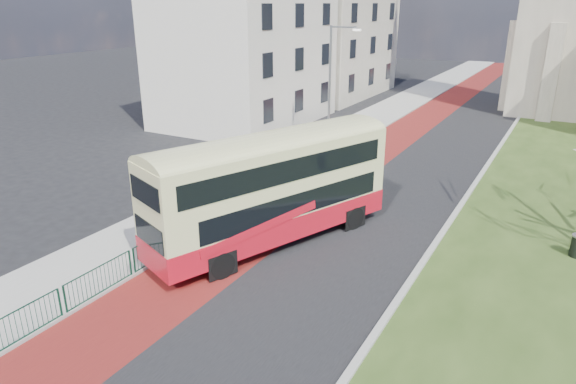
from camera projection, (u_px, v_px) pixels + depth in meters
The scene contains 11 objects.
ground at pixel (232, 271), 19.31m from camera, with size 160.00×160.00×0.00m, color black.
road_carriageway at pixel (420, 151), 34.96m from camera, with size 9.00×120.00×0.01m, color black.
bus_lane at pixel (382, 146), 36.20m from camera, with size 3.40×120.00×0.01m, color #591414.
pavement_west at pixel (333, 138), 37.93m from camera, with size 4.00×120.00×0.12m, color gray.
kerb_west at pixel (359, 142), 37.01m from camera, with size 0.25×120.00×0.13m, color #999993.
kerb_east at pixel (496, 152), 34.45m from camera, with size 0.25×80.00×0.13m, color #999993.
pedestrian_railing at pixel (230, 208), 23.74m from camera, with size 0.07×24.00×1.12m.
street_block_near at pixel (245, 42), 41.46m from camera, with size 10.30×14.30×13.00m.
street_block_far at pixel (329, 40), 54.80m from camera, with size 10.30×16.30×11.50m.
streetlamp at pixel (332, 80), 34.42m from camera, with size 2.13×0.18×8.00m.
bus at pixel (273, 185), 20.74m from camera, with size 6.26×10.99×4.52m.
Camera 1 is at (10.21, -13.84, 9.51)m, focal length 32.00 mm.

